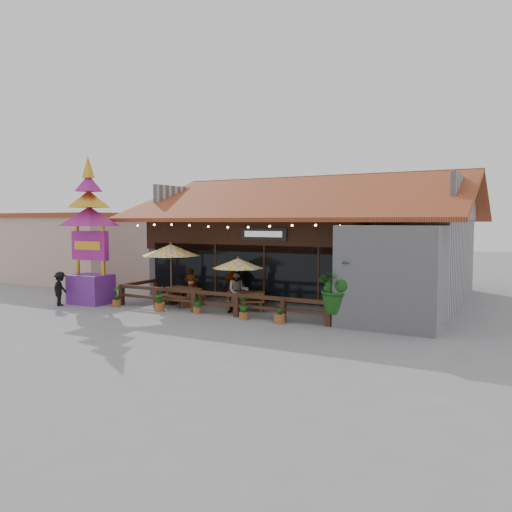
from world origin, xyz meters
The scene contains 19 objects.
ground centered at (0.00, 0.00, 0.00)m, with size 100.00×100.00×0.00m, color gray.
restaurant_building centered at (0.26, 6.61, 2.21)m, with size 15.50×14.73×6.09m.
patio_railing centered at (-2.25, -0.27, 0.61)m, with size 10.00×2.60×0.92m.
neighbor_building centered at (-15.00, 6.00, 2.14)m, with size 8.40×8.40×4.22m.
umbrella_left centered at (-4.56, 0.60, 2.44)m, with size 3.38×3.38×2.80m.
umbrella_right centered at (-1.08, 0.61, 1.99)m, with size 2.84×2.84×2.28m.
picnic_table_left centered at (-4.00, 0.77, 0.53)m, with size 1.89×1.73×0.78m.
picnic_table_right centered at (-0.90, 0.96, 0.52)m, with size 2.03×1.92×0.77m.
thai_sign_tower centered at (-7.96, -0.91, 3.79)m, with size 2.72×2.72×7.18m.
tropical_plant centered at (3.56, -0.25, 1.35)m, with size 2.24×2.25×2.35m.
diner_a centered at (-4.02, 1.35, 0.81)m, with size 0.59×0.39×1.61m, color #3A1F12.
diner_b centered at (-0.84, 0.17, 0.91)m, with size 0.88×0.69×1.82m, color #3A1F12.
diner_c centered at (-1.69, 1.30, 0.93)m, with size 1.08×0.45×1.85m, color #3A1F12.
pedestrian centered at (-8.67, -2.01, 0.76)m, with size 0.98×0.57×1.52m, color black.
planter_a centered at (-6.35, -0.97, 0.39)m, with size 0.37×0.37×0.92m.
planter_b centered at (-3.96, -0.97, 0.48)m, with size 0.43×0.44×1.06m.
planter_c centered at (-2.25, -0.70, 0.47)m, with size 0.66×0.64×0.84m.
planter_d centered at (0.02, -0.86, 0.43)m, with size 0.45×0.45×0.89m.
planter_e centered at (1.54, -0.87, 0.44)m, with size 0.42×0.42×1.04m.
Camera 1 is at (9.32, -17.23, 3.75)m, focal length 35.00 mm.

